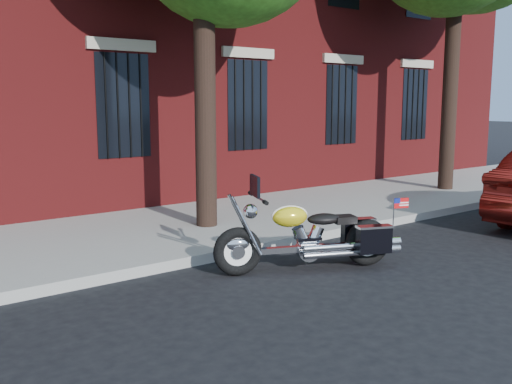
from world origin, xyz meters
TOP-DOWN VIEW (x-y plane):
  - ground at (0.00, 0.00)m, footprint 120.00×120.00m
  - curb at (0.00, 1.38)m, footprint 40.00×0.16m
  - sidewalk at (0.00, 3.26)m, footprint 40.00×3.60m
  - motorcycle at (0.47, 0.16)m, footprint 2.38×1.42m

SIDE VIEW (x-z plane):
  - ground at x=0.00m, z-range 0.00..0.00m
  - curb at x=0.00m, z-range 0.00..0.15m
  - sidewalk at x=0.00m, z-range 0.00..0.15m
  - motorcycle at x=0.47m, z-range -0.21..1.11m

